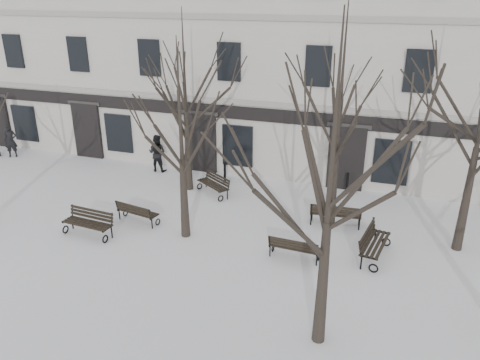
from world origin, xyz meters
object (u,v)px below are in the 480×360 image
at_px(bench_1, 137,212).
at_px(tree_2, 333,154).
at_px(bench_2, 294,247).
at_px(bench_0, 89,222).
at_px(bench_5, 373,242).
at_px(tree_1, 180,118).
at_px(bench_4, 336,214).
at_px(bench_3, 214,184).

bearing_deg(bench_1, tree_2, 161.59).
distance_m(tree_2, bench_2, 6.04).
height_order(bench_0, bench_1, bench_0).
bearing_deg(bench_1, bench_5, -167.34).
height_order(tree_1, bench_4, tree_1).
xyz_separation_m(bench_0, bench_3, (2.97, 4.94, -0.04)).
bearing_deg(tree_1, tree_2, -35.18).
bearing_deg(bench_3, bench_5, 9.70).
relative_size(tree_2, bench_3, 4.56).
distance_m(tree_1, bench_2, 5.73).
distance_m(tree_2, bench_1, 10.00).
bearing_deg(bench_2, bench_5, -154.87).
bearing_deg(bench_4, bench_1, 11.32).
bearing_deg(bench_1, tree_1, -177.99).
height_order(tree_2, bench_5, tree_2).
height_order(bench_4, bench_5, bench_5).
xyz_separation_m(tree_2, bench_4, (-0.50, 6.44, -4.57)).
height_order(bench_3, bench_5, bench_5).
relative_size(tree_2, bench_5, 3.90).
relative_size(tree_2, bench_4, 4.17).
bearing_deg(bench_0, bench_2, 10.19).
height_order(tree_1, bench_0, tree_1).
height_order(bench_0, bench_3, bench_0).
bearing_deg(bench_2, bench_0, 8.31).
height_order(bench_1, bench_2, bench_1).
height_order(bench_1, bench_5, bench_5).
xyz_separation_m(bench_0, bench_2, (7.50, 0.75, -0.06)).
bearing_deg(bench_2, bench_4, -106.11).
distance_m(bench_4, bench_5, 2.36).
distance_m(bench_0, bench_1, 1.83).
bearing_deg(bench_0, tree_2, -13.16).
bearing_deg(tree_1, bench_4, 26.25).
distance_m(bench_2, bench_3, 6.17).
height_order(bench_2, bench_3, bench_3).
bearing_deg(bench_3, bench_1, -82.90).
relative_size(bench_0, bench_5, 0.94).
distance_m(bench_1, bench_2, 6.36).
xyz_separation_m(tree_2, bench_1, (-7.78, 4.25, -4.62)).
relative_size(bench_2, bench_3, 0.96).
height_order(tree_1, bench_5, tree_1).
relative_size(bench_2, bench_5, 0.82).
relative_size(tree_2, bench_0, 4.15).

